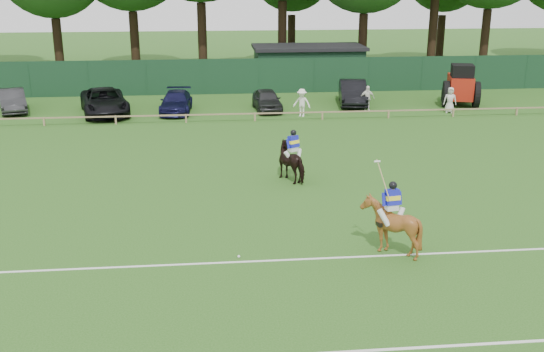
{
  "coord_description": "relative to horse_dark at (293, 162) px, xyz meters",
  "views": [
    {
      "loc": [
        -1.65,
        -18.39,
        8.27
      ],
      "look_at": [
        0.5,
        3.0,
        1.4
      ],
      "focal_mm": 42.0,
      "sensor_mm": 36.0,
      "label": 1
    }
  ],
  "objects": [
    {
      "name": "ground",
      "position": [
        -1.76,
        -6.74,
        -0.79
      ],
      "size": [
        160.0,
        160.0,
        0.0
      ],
      "primitive_type": "plane",
      "color": "#1E4C14",
      "rests_on": "ground"
    },
    {
      "name": "horse_dark",
      "position": [
        0.0,
        0.0,
        0.0
      ],
      "size": [
        1.71,
        2.04,
        1.58
      ],
      "primitive_type": "imported",
      "rotation": [
        0.0,
        0.0,
        3.7
      ],
      "color": "black",
      "rests_on": "ground"
    },
    {
      "name": "horse_chestnut",
      "position": [
        2.01,
        -7.51,
        0.1
      ],
      "size": [
        1.66,
        1.81,
        1.79
      ],
      "primitive_type": "imported",
      "rotation": [
        0.0,
        0.0,
        3.29
      ],
      "color": "brown",
      "rests_on": "ground"
    },
    {
      "name": "sedan_grey",
      "position": [
        -15.62,
        15.46,
        -0.09
      ],
      "size": [
        2.78,
        4.5,
        1.4
      ],
      "primitive_type": "imported",
      "rotation": [
        0.0,
        0.0,
        0.33
      ],
      "color": "#2A2A2C",
      "rests_on": "ground"
    },
    {
      "name": "suv_black",
      "position": [
        -9.77,
        14.06,
        -0.01
      ],
      "size": [
        3.85,
        6.09,
        1.57
      ],
      "primitive_type": "imported",
      "rotation": [
        0.0,
        0.0,
        0.24
      ],
      "color": "black",
      "rests_on": "ground"
    },
    {
      "name": "sedan_navy",
      "position": [
        -5.43,
        14.24,
        -0.14
      ],
      "size": [
        2.03,
        4.54,
        1.29
      ],
      "primitive_type": "imported",
      "rotation": [
        0.0,
        0.0,
        -0.05
      ],
      "color": "#101134",
      "rests_on": "ground"
    },
    {
      "name": "hatch_grey",
      "position": [
        0.23,
        14.25,
        -0.13
      ],
      "size": [
        1.82,
        3.99,
        1.33
      ],
      "primitive_type": "imported",
      "rotation": [
        0.0,
        0.0,
        0.07
      ],
      "color": "#28292A",
      "rests_on": "ground"
    },
    {
      "name": "estate_black",
      "position": [
        6.02,
        15.54,
        -0.0
      ],
      "size": [
        2.39,
        5.0,
        1.58
      ],
      "primitive_type": "imported",
      "rotation": [
        0.0,
        0.0,
        -0.15
      ],
      "color": "black",
      "rests_on": "ground"
    },
    {
      "name": "spectator_left",
      "position": [
        2.16,
        12.28,
        0.05
      ],
      "size": [
        1.24,
        1.01,
        1.67
      ],
      "primitive_type": "imported",
      "rotation": [
        0.0,
        0.0,
        -0.43
      ],
      "color": "white",
      "rests_on": "ground"
    },
    {
      "name": "spectator_mid",
      "position": [
        6.45,
        13.43,
        0.01
      ],
      "size": [
        0.95,
        0.41,
        1.6
      ],
      "primitive_type": "imported",
      "rotation": [
        0.0,
        0.0,
        -0.03
      ],
      "color": "white",
      "rests_on": "ground"
    },
    {
      "name": "spectator_right",
      "position": [
        11.44,
        12.41,
        0.0
      ],
      "size": [
        0.89,
        0.71,
        1.59
      ],
      "primitive_type": "imported",
      "rotation": [
        0.0,
        0.0,
        -0.3
      ],
      "color": "beige",
      "rests_on": "ground"
    },
    {
      "name": "rider_dark",
      "position": [
        0.01,
        -0.01,
        0.72
      ],
      "size": [
        0.86,
        0.64,
        1.41
      ],
      "rotation": [
        0.0,
        0.0,
        3.7
      ],
      "color": "silver",
      "rests_on": "ground"
    },
    {
      "name": "rider_chestnut",
      "position": [
        2.01,
        -7.53,
        0.89
      ],
      "size": [
        0.95,
        0.54,
        2.05
      ],
      "rotation": [
        0.0,
        0.0,
        3.29
      ],
      "color": "silver",
      "rests_on": "ground"
    },
    {
      "name": "polo_ball",
      "position": [
        -2.65,
        -7.44,
        -0.75
      ],
      "size": [
        0.09,
        0.09,
        0.09
      ],
      "primitive_type": "sphere",
      "color": "silver",
      "rests_on": "ground"
    },
    {
      "name": "pitch_lines",
      "position": [
        -1.76,
        -10.24,
        -0.78
      ],
      "size": [
        60.0,
        5.1,
        0.01
      ],
      "color": "silver",
      "rests_on": "ground"
    },
    {
      "name": "pitch_rail",
      "position": [
        -1.76,
        11.26,
        -0.35
      ],
      "size": [
        62.1,
        0.1,
        0.5
      ],
      "color": "#997F5B",
      "rests_on": "ground"
    },
    {
      "name": "perimeter_fence",
      "position": [
        -1.76,
        20.26,
        0.46
      ],
      "size": [
        92.08,
        0.08,
        2.5
      ],
      "color": "#14351E",
      "rests_on": "ground"
    },
    {
      "name": "utility_shed",
      "position": [
        4.24,
        23.26,
        0.75
      ],
      "size": [
        8.4,
        4.4,
        3.04
      ],
      "color": "#14331E",
      "rests_on": "ground"
    },
    {
      "name": "tree_row",
      "position": [
        0.24,
        28.26,
        -0.79
      ],
      "size": [
        96.0,
        12.0,
        21.0
      ],
      "primitive_type": null,
      "color": "#26561C",
      "rests_on": "ground"
    },
    {
      "name": "tractor",
      "position": [
        12.92,
        14.59,
        0.48
      ],
      "size": [
        2.91,
        3.66,
        2.7
      ],
      "rotation": [
        0.0,
        0.0,
        -0.27
      ],
      "color": "#A31C0F",
      "rests_on": "ground"
    }
  ]
}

